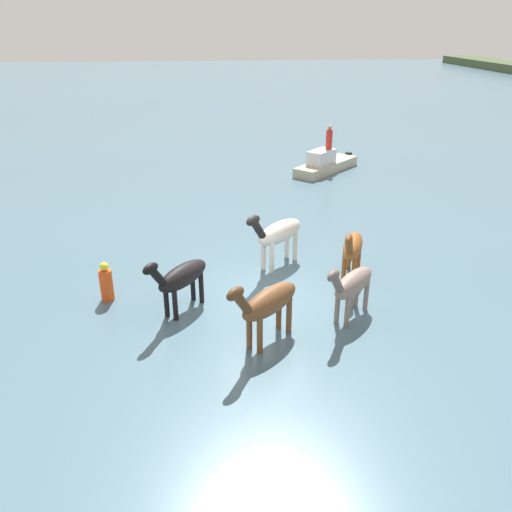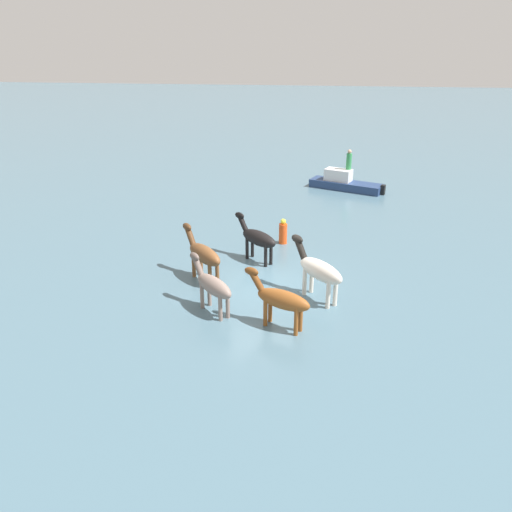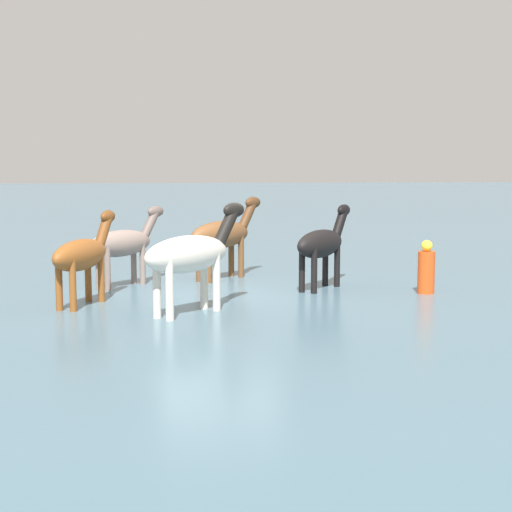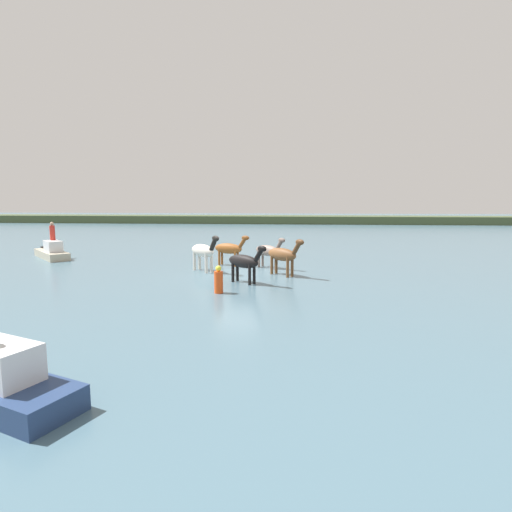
{
  "view_description": "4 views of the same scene",
  "coord_description": "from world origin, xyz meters",
  "views": [
    {
      "loc": [
        12.91,
        -1.6,
        7.12
      ],
      "look_at": [
        -0.74,
        -0.14,
        0.93
      ],
      "focal_mm": 36.73,
      "sensor_mm": 36.0,
      "label": 1
    },
    {
      "loc": [
        -2.16,
        16.13,
        8.17
      ],
      "look_at": [
        0.29,
        -0.15,
        1.12
      ],
      "focal_mm": 34.88,
      "sensor_mm": 36.0,
      "label": 2
    },
    {
      "loc": [
        -16.08,
        1.03,
        2.75
      ],
      "look_at": [
        0.1,
        -0.74,
        0.8
      ],
      "focal_mm": 54.39,
      "sensor_mm": 36.0,
      "label": 3
    },
    {
      "loc": [
        2.71,
        -20.79,
        3.81
      ],
      "look_at": [
        0.83,
        0.42,
        0.9
      ],
      "focal_mm": 29.1,
      "sensor_mm": 36.0,
      "label": 4
    }
  ],
  "objects": [
    {
      "name": "boat_tender_starboard",
      "position": [
        -3.1,
        -13.75,
        0.31
      ],
      "size": [
        4.54,
        2.72,
        1.33
      ],
      "rotation": [
        0.0,
        0.0,
        5.91
      ],
      "color": "navy",
      "rests_on": "ground_plane"
    },
    {
      "name": "person_spotter_bow",
      "position": [
        -3.27,
        -13.97,
        1.73
      ],
      "size": [
        0.32,
        0.32,
        1.19
      ],
      "color": "#338C4C",
      "rests_on": "boat_tender_starboard"
    },
    {
      "name": "horse_mid_herd",
      "position": [
        2.25,
        -0.18,
        1.06
      ],
      "size": [
        2.02,
        2.02,
        1.93
      ],
      "rotation": [
        0.0,
        0.0,
        5.5
      ],
      "color": "brown",
      "rests_on": "ground_plane"
    },
    {
      "name": "ground_plane",
      "position": [
        0.0,
        0.0,
        0.0
      ],
      "size": [
        189.33,
        189.33,
        0.0
      ],
      "primitive_type": "plane",
      "color": "#476675"
    },
    {
      "name": "horse_chestnut_trailing",
      "position": [
        0.54,
        -2.25,
        1.0
      ],
      "size": [
        2.05,
        1.74,
        1.82
      ],
      "rotation": [
        0.0,
        0.0,
        5.61
      ],
      "color": "black",
      "rests_on": "ground_plane"
    },
    {
      "name": "horse_dun_straggler",
      "position": [
        -1.99,
        0.68,
        1.1
      ],
      "size": [
        2.07,
        2.14,
        2.0
      ],
      "rotation": [
        0.0,
        0.0,
        5.47
      ],
      "color": "silver",
      "rests_on": "ground_plane"
    },
    {
      "name": "buoy_channel_marker",
      "position": [
        -0.29,
        -4.34,
        0.51
      ],
      "size": [
        0.36,
        0.36,
        1.14
      ],
      "color": "#E54C19",
      "rests_on": "ground_plane"
    },
    {
      "name": "horse_rear_stallion",
      "position": [
        1.37,
        2.11,
        0.97
      ],
      "size": [
        1.9,
        1.81,
        1.77
      ],
      "rotation": [
        0.0,
        0.0,
        5.53
      ],
      "color": "gray",
      "rests_on": "ground_plane"
    },
    {
      "name": "horse_gray_outer",
      "position": [
        -0.91,
        2.75,
        0.99
      ],
      "size": [
        2.25,
        1.26,
        1.8
      ],
      "rotation": [
        0.0,
        0.0,
        5.87
      ],
      "color": "brown",
      "rests_on": "ground_plane"
    }
  ]
}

